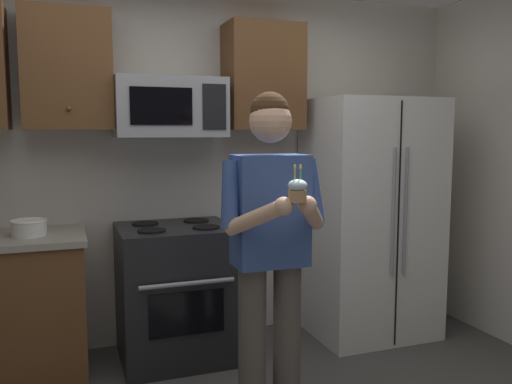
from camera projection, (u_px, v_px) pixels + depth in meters
The scene contains 8 objects.
wall_back at pixel (184, 166), 3.97m from camera, with size 4.40×0.10×2.60m, color beige.
oven_range at pixel (176, 292), 3.65m from camera, with size 0.76×0.70×0.93m.
microwave at pixel (170, 108), 3.62m from camera, with size 0.74×0.41×0.40m.
refrigerator at pixel (370, 218), 4.08m from camera, with size 0.90×0.75×1.80m.
cabinet_row_upper at pixel (79, 71), 3.45m from camera, with size 2.78×0.36×0.76m.
bowl_large_white at pixel (29, 227), 3.27m from camera, with size 0.21×0.21×0.10m.
person at pixel (271, 240), 2.78m from camera, with size 0.60×0.48×1.76m.
cupcake at pixel (297, 190), 2.44m from camera, with size 0.09×0.09×0.17m.
Camera 1 is at (-0.85, -2.17, 1.56)m, focal length 37.39 mm.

